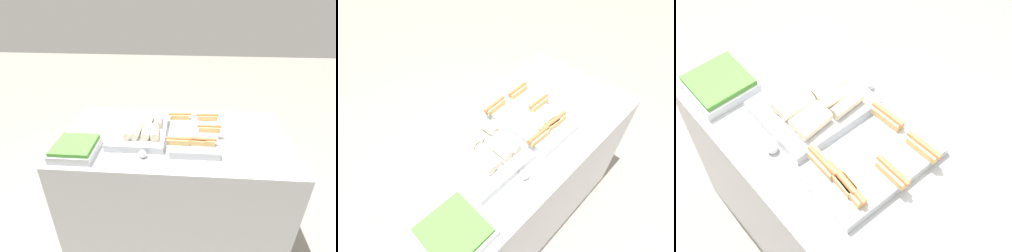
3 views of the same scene
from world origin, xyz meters
The scene contains 7 objects.
ground_plane centered at (0.00, 0.00, 0.00)m, with size 12.00×12.00×0.00m, color gray.
counter centered at (0.00, 0.00, 0.47)m, with size 1.55×0.84×0.94m.
tray_hotdogs centered at (0.13, 0.00, 0.98)m, with size 0.37×0.54×0.10m.
tray_wraps centered at (-0.24, 0.00, 0.98)m, with size 0.38×0.46×0.11m.
tray_side_front centered at (-0.61, -0.25, 0.98)m, with size 0.26×0.27×0.07m.
serving_spoon_near centered at (-0.20, -0.26, 0.97)m, with size 0.21×0.05×0.05m.
serving_spoon_far centered at (-0.20, 0.26, 0.97)m, with size 0.21×0.05×0.05m.
Camera 1 is at (0.06, -1.55, 1.89)m, focal length 28.00 mm.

